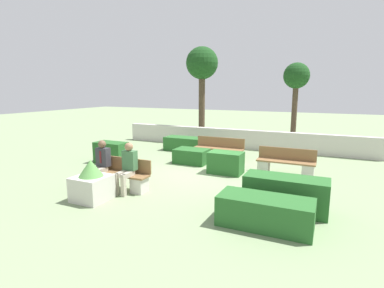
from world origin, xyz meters
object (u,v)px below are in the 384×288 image
object	(u,v)px
bench_right_side	(286,165)
tree_leftmost	(202,66)
person_seated_man	(100,162)
planter_corner_left	(92,183)
tree_center_left	(296,80)
bench_front	(121,177)
bench_left_side	(219,151)
person_seated_woman	(127,165)

from	to	relation	value
bench_right_side	tree_leftmost	world-z (taller)	tree_leftmost
person_seated_man	planter_corner_left	xyz separation A→B (m)	(0.49, -0.90, -0.30)
planter_corner_left	tree_center_left	bearing A→B (deg)	68.76
person_seated_man	tree_leftmost	size ratio (longest dim) A/B	0.27
bench_front	tree_leftmost	bearing A→B (deg)	98.25
person_seated_man	tree_center_left	world-z (taller)	tree_center_left
bench_left_side	tree_leftmost	bearing A→B (deg)	124.69
bench_front	planter_corner_left	distance (m)	1.05
tree_leftmost	tree_center_left	world-z (taller)	tree_leftmost
bench_front	tree_leftmost	world-z (taller)	tree_leftmost
tree_center_left	bench_front	bearing A→B (deg)	-113.00
person_seated_man	person_seated_woman	xyz separation A→B (m)	(0.94, 0.00, 0.00)
planter_corner_left	tree_center_left	distance (m)	10.72
bench_right_side	bench_front	bearing A→B (deg)	-143.71
person_seated_woman	person_seated_man	bearing A→B (deg)	-179.96
bench_left_side	bench_right_side	world-z (taller)	same
bench_right_side	tree_center_left	distance (m)	5.92
bench_front	bench_right_side	xyz separation A→B (m)	(4.04, 3.46, 0.00)
bench_right_side	person_seated_woman	distance (m)	5.18
bench_right_side	tree_center_left	bearing A→B (deg)	90.00
person_seated_woman	tree_center_left	bearing A→B (deg)	69.29
bench_front	person_seated_woman	xyz separation A→B (m)	(0.35, -0.14, 0.43)
bench_right_side	tree_leftmost	bearing A→B (deg)	130.58
planter_corner_left	person_seated_man	bearing A→B (deg)	118.83
bench_front	tree_leftmost	size ratio (longest dim) A/B	0.35
bench_left_side	tree_leftmost	world-z (taller)	tree_leftmost
bench_right_side	planter_corner_left	world-z (taller)	planter_corner_left
bench_right_side	person_seated_man	distance (m)	5.88
person_seated_man	tree_center_left	size ratio (longest dim) A/B	0.34
bench_front	person_seated_man	xyz separation A→B (m)	(-0.59, -0.14, 0.43)
tree_center_left	person_seated_woman	bearing A→B (deg)	-110.71
person_seated_man	tree_center_left	bearing A→B (deg)	64.12
tree_leftmost	bench_left_side	bearing A→B (deg)	-58.58
person_seated_woman	tree_center_left	size ratio (longest dim) A/B	0.34
person_seated_woman	tree_center_left	world-z (taller)	tree_center_left
person_seated_woman	tree_leftmost	bearing A→B (deg)	100.30
bench_left_side	planter_corner_left	bearing A→B (deg)	-100.24
person_seated_woman	tree_center_left	xyz separation A→B (m)	(3.31, 8.75, 2.47)
bench_right_side	tree_center_left	xyz separation A→B (m)	(-0.39, 5.15, 2.90)
bench_front	tree_center_left	size ratio (longest dim) A/B	0.44
bench_right_side	planter_corner_left	xyz separation A→B (m)	(-4.14, -4.50, 0.12)
tree_center_left	planter_corner_left	bearing A→B (deg)	-111.24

